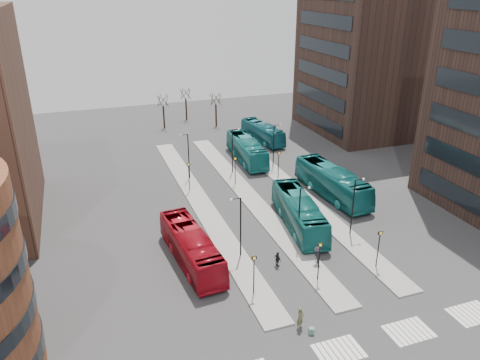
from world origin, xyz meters
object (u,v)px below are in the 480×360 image
object	(u,v)px
teal_bus_b	(247,150)
suitcase	(311,331)
commuter_c	(317,256)
red_bus	(191,247)
commuter_a	(192,256)
teal_bus_d	(263,132)
teal_bus_c	(332,182)
commuter_b	(278,259)
teal_bus_a	(299,212)
traveller	(300,318)

from	to	relation	value
teal_bus_b	suitcase	bearing A→B (deg)	-100.21
suitcase	commuter_c	bearing A→B (deg)	80.97
red_bus	commuter_a	bearing A→B (deg)	-107.24
suitcase	teal_bus_b	size ratio (longest dim) A/B	0.04
teal_bus_d	commuter_a	bearing A→B (deg)	-129.77
red_bus	teal_bus_c	size ratio (longest dim) A/B	0.91
suitcase	commuter_b	distance (m)	9.10
suitcase	red_bus	world-z (taller)	red_bus
commuter_b	teal_bus_d	bearing A→B (deg)	-37.27
teal_bus_a	teal_bus_c	world-z (taller)	teal_bus_c
teal_bus_b	commuter_b	world-z (taller)	teal_bus_b
commuter_c	traveller	bearing A→B (deg)	-25.55
teal_bus_a	teal_bus_b	world-z (taller)	teal_bus_a
suitcase	teal_bus_a	distance (m)	16.65
red_bus	suitcase	bearing A→B (deg)	-68.84
teal_bus_b	teal_bus_d	size ratio (longest dim) A/B	1.13
red_bus	commuter_a	distance (m)	0.80
teal_bus_c	teal_bus_d	distance (m)	22.28
traveller	commuter_b	xyz separation A→B (m)	(1.75, 8.15, -0.19)
red_bus	teal_bus_c	world-z (taller)	teal_bus_c
red_bus	commuter_b	world-z (taller)	red_bus
traveller	commuter_a	bearing A→B (deg)	85.31
teal_bus_b	red_bus	bearing A→B (deg)	-118.61
teal_bus_d	commuter_a	distance (m)	36.96
red_bus	teal_bus_b	bearing A→B (deg)	54.03
teal_bus_b	commuter_c	bearing A→B (deg)	-94.24
traveller	commuter_c	xyz separation A→B (m)	(5.33, 7.27, -0.04)
red_bus	teal_bus_c	xyz separation A→B (m)	(19.65, 8.53, 0.17)
teal_bus_b	commuter_a	xyz separation A→B (m)	(-14.21, -23.71, -0.72)
red_bus	commuter_b	xyz separation A→B (m)	(7.23, -3.36, -0.87)
teal_bus_b	commuter_c	world-z (taller)	teal_bus_b
commuter_a	commuter_c	bearing A→B (deg)	171.81
traveller	commuter_c	size ratio (longest dim) A/B	1.04
teal_bus_c	commuter_b	bearing A→B (deg)	-139.93
teal_bus_b	teal_bus_c	size ratio (longest dim) A/B	0.93
commuter_a	commuter_c	distance (m)	11.56
commuter_a	commuter_b	size ratio (longest dim) A/B	1.26
red_bus	traveller	xyz separation A→B (m)	(5.48, -11.51, -0.69)
commuter_a	commuter_b	bearing A→B (deg)	169.22
teal_bus_b	commuter_b	xyz separation A→B (m)	(-6.89, -26.66, -0.91)
teal_bus_d	red_bus	bearing A→B (deg)	-130.00
red_bus	teal_bus_b	distance (m)	27.24
teal_bus_b	teal_bus_c	distance (m)	15.77
teal_bus_b	commuter_a	distance (m)	27.65
teal_bus_b	commuter_a	size ratio (longest dim) A/B	6.30
commuter_a	red_bus	bearing A→B (deg)	-91.34
teal_bus_d	commuter_c	size ratio (longest dim) A/B	5.91
teal_bus_b	commuter_b	bearing A→B (deg)	-101.89
teal_bus_b	commuter_a	bearing A→B (deg)	-118.33
red_bus	teal_bus_d	distance (m)	36.55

